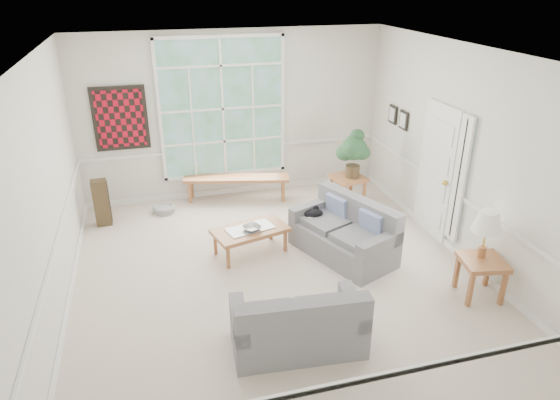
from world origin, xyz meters
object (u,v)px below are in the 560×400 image
at_px(end_table, 347,190).
at_px(side_table, 480,278).
at_px(loveseat_right, 343,230).
at_px(coffee_table, 250,241).
at_px(loveseat_front, 298,317).

bearing_deg(end_table, side_table, -79.72).
xyz_separation_m(loveseat_right, end_table, (0.76, 1.66, -0.15)).
relative_size(coffee_table, end_table, 2.01).
height_order(loveseat_front, coffee_table, loveseat_front).
xyz_separation_m(loveseat_right, coffee_table, (-1.30, 0.42, -0.22)).
height_order(coffee_table, side_table, side_table).
distance_m(loveseat_right, coffee_table, 1.39).
height_order(loveseat_front, side_table, loveseat_front).
xyz_separation_m(coffee_table, end_table, (2.06, 1.24, 0.07)).
bearing_deg(loveseat_right, loveseat_front, -148.11).
height_order(loveseat_right, coffee_table, loveseat_right).
distance_m(end_table, side_table, 3.14).
bearing_deg(side_table, loveseat_right, 132.73).
bearing_deg(coffee_table, loveseat_right, -33.03).
distance_m(loveseat_front, side_table, 2.57).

